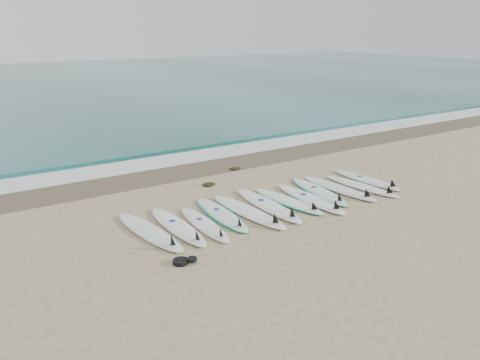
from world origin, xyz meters
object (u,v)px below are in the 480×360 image
surfboard_6 (289,201)px  surfboard_0 (150,232)px  leash_coil (183,261)px  surfboard_11 (368,180)px

surfboard_6 → surfboard_0: bearing=171.9°
leash_coil → surfboard_0: bearing=91.0°
surfboard_6 → leash_coil: (-3.85, -1.53, 0.00)m
surfboard_11 → leash_coil: (-6.99, -1.66, -0.01)m
surfboard_0 → surfboard_6: surfboard_0 is taller
surfboard_6 → leash_coil: size_ratio=5.61×
surfboard_0 → surfboard_11: surfboard_0 is taller
surfboard_11 → surfboard_0: bearing=177.1°
surfboard_0 → surfboard_11: bearing=-7.0°
surfboard_6 → surfboard_11: surfboard_11 is taller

